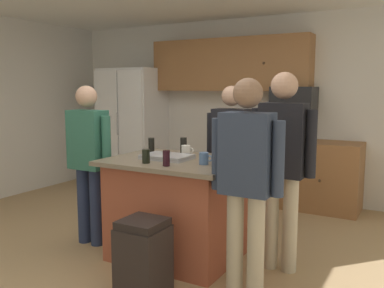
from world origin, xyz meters
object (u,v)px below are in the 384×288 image
Objects in this scene: glass_pilsner at (146,156)px; person_elder_center at (88,155)px; glass_dark_ale at (151,146)px; mug_ceramic_white at (186,150)px; microwave_over_range at (294,99)px; tumbler_amber at (183,145)px; trash_bin at (143,258)px; refrigerator at (133,128)px; glass_stout_tall at (227,151)px; person_host_foreground at (246,174)px; serving_tray at (167,157)px; person_guest_right at (282,158)px; kitchen_island at (176,208)px; mug_blue_stoneware at (204,158)px; person_guest_left at (231,151)px; glass_short_whisky at (166,158)px.

person_elder_center is at bearing 168.39° from glass_pilsner.
glass_dark_ale is 1.25× the size of mug_ceramic_white.
tumbler_amber is (-0.55, -1.97, -0.43)m from microwave_over_range.
glass_dark_ale reaches higher than glass_pilsner.
person_elder_center is 0.97m from tumbler_amber.
trash_bin is (-0.26, -3.07, -1.15)m from microwave_over_range.
refrigerator is 11.73× the size of glass_dark_ale.
tumbler_amber is at bearing -42.10° from refrigerator.
person_host_foreground is at bearing -53.99° from glass_stout_tall.
glass_pilsner is 0.20× the size of trash_bin.
tumbler_amber is 0.99× the size of glass_dark_ale.
person_host_foreground is (1.81, -0.26, 0.03)m from person_elder_center.
person_elder_center reaches higher than serving_tray.
person_guest_right is 1.18m from glass_pilsner.
microwave_over_range is at bearing -56.29° from person_host_foreground.
microwave_over_range is 4.33× the size of mug_ceramic_white.
glass_dark_ale is (-1.23, 0.54, 0.06)m from person_host_foreground.
glass_stout_tall is 1.29× the size of glass_pilsner.
refrigerator is 3.98m from person_host_foreground.
serving_tray is at bearing -155.94° from glass_stout_tall.
refrigerator is 2.72m from glass_dark_ale.
kitchen_island is (2.17, -2.19, -0.47)m from refrigerator.
mug_blue_stoneware reaches higher than mug_ceramic_white.
glass_stout_tall is at bearing -10.44° from person_guest_right.
person_guest_left is at bearing 32.00° from person_elder_center.
refrigerator is at bearing 134.76° from kitchen_island.
glass_dark_ale is 0.51m from glass_pilsner.
glass_dark_ale reaches higher than mug_blue_stoneware.
person_guest_left is at bearing 77.28° from kitchen_island.
serving_tray is at bearing -1.36° from person_elder_center.
person_guest_right is at bearing 52.12° from trash_bin.
glass_dark_ale is at bearing 120.98° from trash_bin.
person_host_foreground is at bearing -5.41° from glass_pilsner.
glass_dark_ale reaches higher than kitchen_island.
person_guest_left is (2.35, -1.37, -0.02)m from refrigerator.
person_guest_right is at bearing 26.10° from glass_pilsner.
glass_pilsner is (0.25, -0.44, -0.02)m from glass_dark_ale.
tumbler_amber reaches higher than glass_pilsner.
person_guest_right reaches higher than trash_bin.
kitchen_island is 9.95× the size of mug_blue_stoneware.
glass_stout_tall reaches higher than glass_pilsner.
mug_blue_stoneware is at bearing -17.11° from kitchen_island.
microwave_over_range is at bearing 89.88° from glass_stout_tall.
person_guest_left reaches higher than mug_blue_stoneware.
glass_stout_tall is (1.38, 0.32, 0.09)m from person_elder_center.
glass_dark_ale is (-1.31, -0.08, 0.02)m from person_guest_right.
glass_short_whisky is at bearing -6.38° from glass_pilsner.
mug_ceramic_white is at bearing 95.19° from kitchen_island.
serving_tray is (-0.06, -0.25, -0.03)m from mug_ceramic_white.
refrigerator reaches higher than glass_dark_ale.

